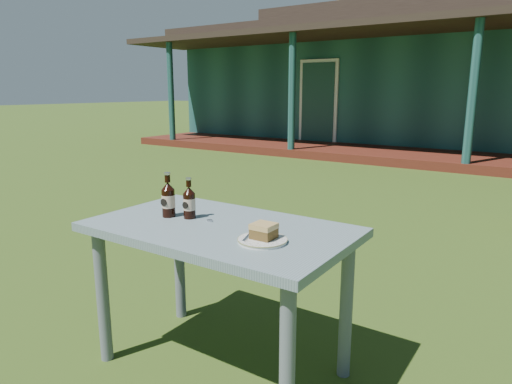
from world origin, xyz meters
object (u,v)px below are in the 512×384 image
Objects in this scene: cafe_table at (220,246)px; cola_bottle_far at (168,199)px; cola_bottle_near at (189,202)px; plate at (262,240)px; cake_slice at (264,231)px.

cafe_table is 0.35m from cola_bottle_far.
cola_bottle_near is 0.11m from cola_bottle_far.
cafe_table is at bearing 3.73° from cola_bottle_far.
plate is (0.29, -0.09, 0.11)m from cafe_table.
plate is 2.22× the size of cake_slice.
cafe_table is at bearing 165.28° from cake_slice.
cake_slice reaches higher than cafe_table.
cola_bottle_far reaches higher than cake_slice.
cafe_table is 13.04× the size of cake_slice.
cake_slice is 0.49m from cola_bottle_near.
cola_bottle_near reaches higher than plate.
cola_bottle_near is at bearing 175.48° from cafe_table.
cafe_table is 5.52× the size of cola_bottle_far.
cake_slice is at bearing 89.59° from plate.
cola_bottle_far is at bearing 174.46° from cake_slice.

